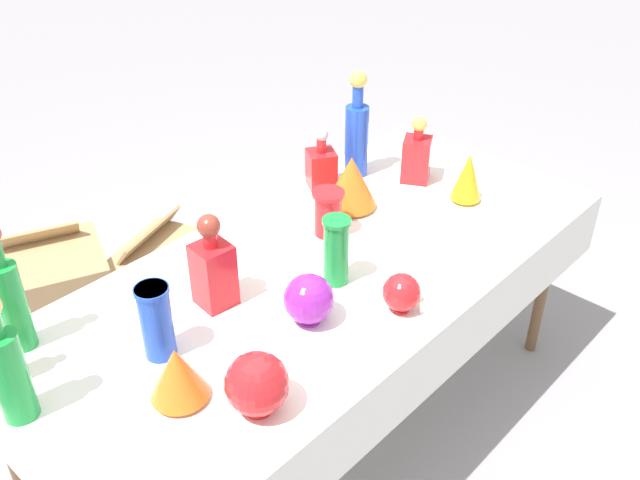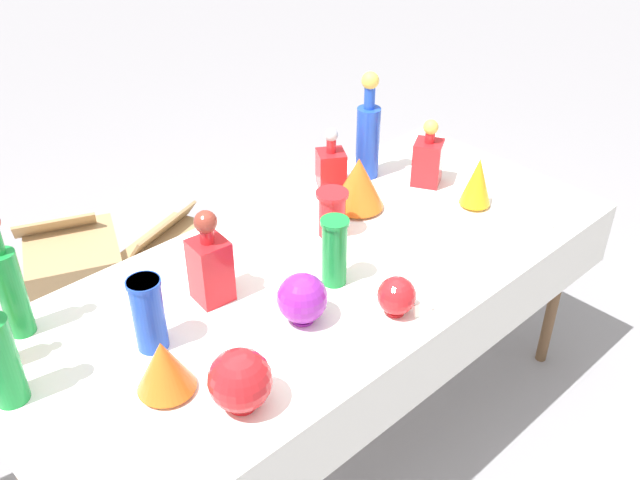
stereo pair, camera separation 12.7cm
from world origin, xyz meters
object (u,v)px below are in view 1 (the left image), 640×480
Objects in this scene: round_bowl_2 at (309,299)px; cardboard_box_behind_right at (172,283)px; tall_bottle_1 at (357,133)px; fluted_vase_2 at (351,181)px; cardboard_box_behind_left at (63,291)px; round_bowl_1 at (257,384)px; square_decanter_0 at (213,268)px; slender_vase_0 at (328,211)px; fluted_vase_1 at (177,373)px; round_bowl_0 at (402,292)px; fluted_vase_0 at (468,176)px; tall_bottle_2 at (7,367)px; slender_vase_1 at (156,320)px; square_decanter_1 at (417,156)px; square_decanter_2 at (321,165)px; tall_bottle_0 at (11,300)px; slender_vase_2 at (336,249)px.

round_bowl_2 reaches higher than cardboard_box_behind_right.
tall_bottle_1 reaches higher than cardboard_box_behind_right.
fluted_vase_2 is 0.38× the size of cardboard_box_behind_left.
round_bowl_2 is at bearing 23.16° from round_bowl_1.
round_bowl_2 is (0.13, -0.26, -0.04)m from square_decanter_0.
round_bowl_1 is (-0.71, -0.41, -0.00)m from slender_vase_0.
fluted_vase_2 reaches higher than fluted_vase_1.
slender_vase_0 is 1.34× the size of round_bowl_0.
fluted_vase_0 is 1.57× the size of round_bowl_0.
tall_bottle_2 is at bearing -177.54° from fluted_vase_2.
round_bowl_0 is at bearing -31.57° from slender_vase_1.
round_bowl_0 is at bearing -50.88° from square_decanter_0.
square_decanter_1 is at bearing -8.34° from fluted_vase_2.
cardboard_box_behind_left is (-0.98, 1.33, -0.66)m from fluted_vase_0.
round_bowl_2 is at bearing -28.41° from slender_vase_1.
square_decanter_2 is at bearing 40.17° from round_bowl_2.
round_bowl_2 is at bearing -104.20° from cardboard_box_behind_right.
slender_vase_0 is at bearing -162.57° from fluted_vase_2.
tall_bottle_0 is at bearing 166.64° from slender_vase_0.
tall_bottle_2 reaches higher than fluted_vase_0.
square_decanter_1 is 1.54× the size of round_bowl_1.
fluted_vase_2 is at bearing 16.56° from fluted_vase_1.
tall_bottle_2 is 1.64m from fluted_vase_0.
round_bowl_0 is at bearing -36.48° from round_bowl_2.
round_bowl_1 reaches higher than cardboard_box_behind_left.
slender_vase_0 reaches higher than cardboard_box_behind_right.
tall_bottle_0 is 0.91m from slender_vase_2.
fluted_vase_1 is 1.54m from cardboard_box_behind_left.
tall_bottle_1 reaches higher than fluted_vase_2.
slender_vase_0 is at bearing 16.36° from fluted_vase_1.
tall_bottle_1 is at bearing 105.36° from fluted_vase_0.
fluted_vase_2 is (1.30, 0.06, -0.05)m from tall_bottle_2.
round_bowl_0 reaches higher than cardboard_box_behind_right.
tall_bottle_1 is at bearing 20.39° from fluted_vase_1.
square_decanter_2 is at bearing -51.04° from cardboard_box_behind_left.
square_decanter_1 reaches higher than cardboard_box_behind_left.
tall_bottle_2 is 2.28× the size of slender_vase_0.
cardboard_box_behind_left is (-0.70, 0.87, -0.65)m from square_decanter_2.
tall_bottle_2 is 1.05m from round_bowl_0.
round_bowl_0 is 0.21× the size of cardboard_box_behind_right.
cardboard_box_behind_left is (0.64, 1.11, -0.72)m from tall_bottle_2.
tall_bottle_2 is at bearing 159.63° from round_bowl_2.
square_decanter_1 is at bearing 19.12° from round_bowl_1.
slender_vase_1 is at bearing 173.22° from fluted_vase_0.
fluted_vase_1 is (-0.63, -0.04, -0.03)m from slender_vase_2.
slender_vase_2 is (-0.57, -0.41, -0.06)m from tall_bottle_1.
tall_bottle_2 reaches higher than fluted_vase_2.
fluted_vase_0 is at bearing -60.63° from cardboard_box_behind_right.
slender_vase_0 reaches higher than round_bowl_2.
square_decanter_1 is at bearing -58.39° from tall_bottle_1.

